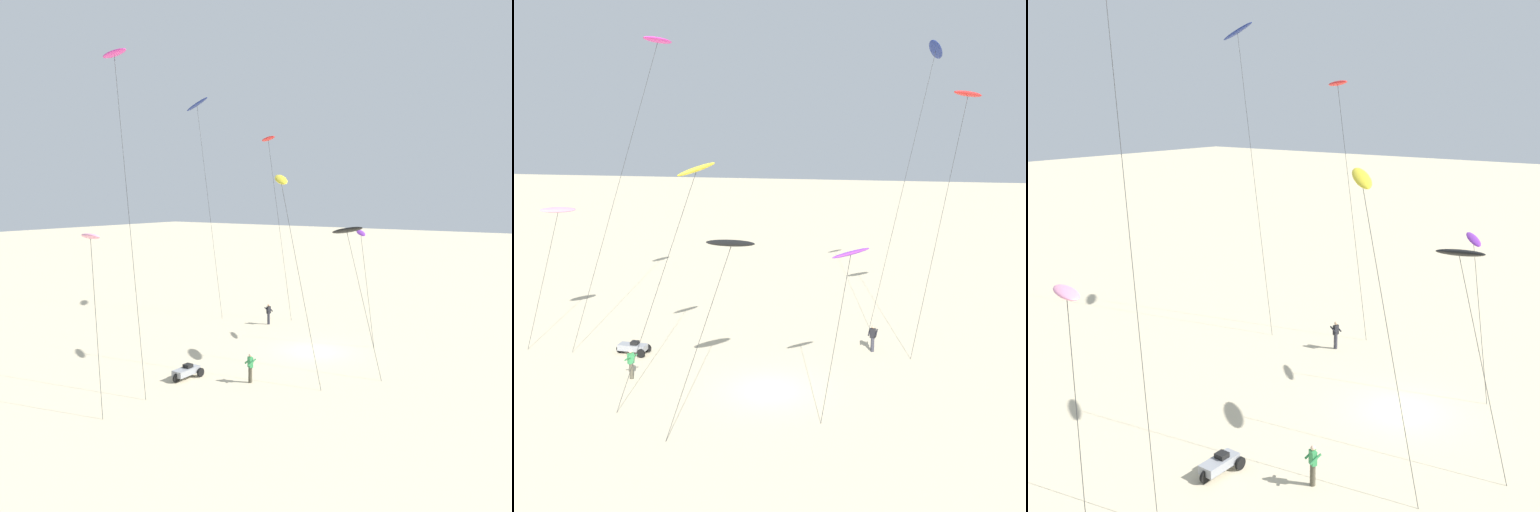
{
  "view_description": "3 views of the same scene",
  "coord_description": "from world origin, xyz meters",
  "views": [
    {
      "loc": [
        -33.0,
        -17.61,
        10.5
      ],
      "look_at": [
        -0.55,
        4.31,
        6.22
      ],
      "focal_mm": 39.91,
      "sensor_mm": 36.0,
      "label": 1
    },
    {
      "loc": [
        6.28,
        -28.59,
        13.4
      ],
      "look_at": [
        -2.01,
        9.62,
        5.07
      ],
      "focal_mm": 42.39,
      "sensor_mm": 36.0,
      "label": 2
    },
    {
      "loc": [
        -26.39,
        -12.62,
        14.35
      ],
      "look_at": [
        -2.46,
        5.1,
        7.3
      ],
      "focal_mm": 46.38,
      "sensor_mm": 36.0,
      "label": 3
    }
  ],
  "objects": [
    {
      "name": "kite_pink",
      "position": [
        -14.38,
        4.84,
        8.38
      ],
      "size": [
        2.36,
        3.45,
        8.71
      ],
      "color": "pink",
      "rests_on": "ground"
    },
    {
      "name": "kite_red",
      "position": [
        9.91,
        10.06,
        15.23
      ],
      "size": [
        3.8,
        5.41,
        15.6
      ],
      "color": "red",
      "rests_on": "ground"
    },
    {
      "name": "ground_plane",
      "position": [
        0.0,
        0.0,
        0.0
      ],
      "size": [
        260.0,
        260.0,
        0.0
      ],
      "primitive_type": "plane",
      "color": "beige"
    },
    {
      "name": "beach_buggy",
      "position": [
        -9.08,
        3.33,
        0.43
      ],
      "size": [
        2.06,
        1.04,
        0.82
      ],
      "color": "gray",
      "rests_on": "ground"
    },
    {
      "name": "kite_black",
      "position": [
        -1.11,
        -2.8,
        8.25
      ],
      "size": [
        3.24,
        4.81,
        8.71
      ],
      "color": "black",
      "rests_on": "ground"
    },
    {
      "name": "kite_yellow",
      "position": [
        -3.79,
        0.29,
        11.24
      ],
      "size": [
        3.83,
        5.3,
        11.84
      ],
      "color": "yellow",
      "rests_on": "ground"
    },
    {
      "name": "kite_purple",
      "position": [
        4.16,
        -1.42,
        7.67
      ],
      "size": [
        2.0,
        2.4,
        8.06
      ],
      "color": "purple",
      "rests_on": "ground"
    },
    {
      "name": "kite_flyer_nearest",
      "position": [
        5.0,
        6.83,
        0.89
      ],
      "size": [
        0.6,
        0.58,
        1.67
      ],
      "color": "#33333D",
      "rests_on": "ground"
    },
    {
      "name": "kite_navy",
      "position": [
        8.18,
        16.74,
        18.5
      ],
      "size": [
        4.39,
        7.14,
        19.36
      ],
      "color": "navy",
      "rests_on": "ground"
    },
    {
      "name": "kite_flyer_middle",
      "position": [
        -7.62,
        -0.08,
        0.89
      ],
      "size": [
        0.69,
        0.71,
        1.67
      ],
      "color": "#4C4738",
      "rests_on": "ground"
    }
  ]
}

